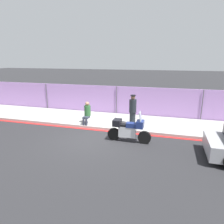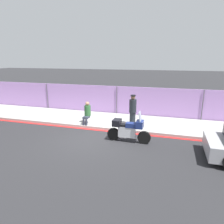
% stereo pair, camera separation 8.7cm
% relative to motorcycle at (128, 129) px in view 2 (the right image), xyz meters
% --- Properties ---
extents(ground_plane, '(120.00, 120.00, 0.00)m').
position_rel_motorcycle_xyz_m(ground_plane, '(-1.70, -0.18, -0.62)').
color(ground_plane, '#262628').
extents(sidewalk, '(40.72, 3.12, 0.15)m').
position_rel_motorcycle_xyz_m(sidewalk, '(-1.70, 2.73, -0.55)').
color(sidewalk, '#9E9E99').
rests_on(sidewalk, ground_plane).
extents(curb_paint_stripe, '(40.72, 0.18, 0.01)m').
position_rel_motorcycle_xyz_m(curb_paint_stripe, '(-1.70, 1.08, -0.62)').
color(curb_paint_stripe, red).
rests_on(curb_paint_stripe, ground_plane).
extents(storefront_fence, '(38.69, 0.17, 2.03)m').
position_rel_motorcycle_xyz_m(storefront_fence, '(-1.70, 4.38, 0.39)').
color(storefront_fence, '#AD7FC6').
rests_on(storefront_fence, ground_plane).
extents(motorcycle, '(2.11, 0.53, 1.52)m').
position_rel_motorcycle_xyz_m(motorcycle, '(0.00, 0.00, 0.00)').
color(motorcycle, black).
rests_on(motorcycle, ground_plane).
extents(officer_standing, '(0.41, 0.41, 1.74)m').
position_rel_motorcycle_xyz_m(officer_standing, '(-0.19, 2.16, 0.41)').
color(officer_standing, '#1E2328').
rests_on(officer_standing, sidewalk).
extents(person_seated_on_curb, '(0.37, 0.67, 1.30)m').
position_rel_motorcycle_xyz_m(person_seated_on_curb, '(-2.78, 1.63, 0.24)').
color(person_seated_on_curb, '#2D3342').
rests_on(person_seated_on_curb, sidewalk).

